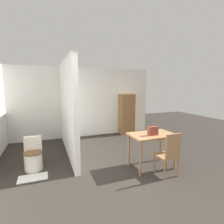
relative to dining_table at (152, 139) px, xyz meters
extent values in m
plane|color=#2D2823|center=(-1.08, -1.13, -0.68)|extent=(16.00, 16.00, 0.00)
cube|color=white|center=(-1.08, 3.11, 0.57)|extent=(5.59, 0.12, 2.50)
cube|color=white|center=(-1.64, 1.62, 0.57)|extent=(0.12, 2.86, 2.50)
cube|color=#997047|center=(0.00, 0.00, 0.09)|extent=(1.00, 0.64, 0.04)
cylinder|color=#997047|center=(-0.44, -0.26, -0.30)|extent=(0.05, 0.05, 0.74)
cylinder|color=#997047|center=(0.44, -0.26, -0.30)|extent=(0.05, 0.05, 0.74)
cylinder|color=#997047|center=(-0.44, 0.26, -0.30)|extent=(0.05, 0.05, 0.74)
cylinder|color=#997047|center=(0.44, 0.26, -0.30)|extent=(0.05, 0.05, 0.74)
cube|color=#997047|center=(0.11, -0.38, -0.27)|extent=(0.42, 0.42, 0.04)
cube|color=#997047|center=(0.11, -0.57, 0.00)|extent=(0.37, 0.04, 0.50)
cylinder|color=#997047|center=(-0.07, -0.22, -0.48)|extent=(0.04, 0.04, 0.39)
cylinder|color=#997047|center=(0.27, -0.20, -0.48)|extent=(0.04, 0.04, 0.39)
cylinder|color=#997047|center=(-0.06, -0.56, -0.48)|extent=(0.04, 0.04, 0.39)
cylinder|color=#997047|center=(0.29, -0.55, -0.48)|extent=(0.04, 0.04, 0.39)
cylinder|color=silver|center=(-2.50, 0.82, -0.48)|extent=(0.37, 0.37, 0.38)
cylinder|color=brown|center=(-2.50, 0.82, -0.28)|extent=(0.40, 0.40, 0.02)
cube|color=silver|center=(-2.50, 1.08, -0.14)|extent=(0.38, 0.18, 0.31)
cube|color=brown|center=(-0.04, -0.09, 0.20)|extent=(0.22, 0.10, 0.19)
torus|color=brown|center=(-0.04, -0.09, 0.30)|extent=(0.13, 0.01, 0.13)
cube|color=brown|center=(0.74, 2.83, 0.10)|extent=(0.54, 0.39, 1.55)
sphere|color=black|center=(0.89, 2.62, 0.18)|extent=(0.02, 0.02, 0.02)
cube|color=silver|center=(-2.50, 0.45, -0.67)|extent=(0.56, 0.32, 0.01)
camera|label=1|loc=(-2.20, -3.21, 1.17)|focal=28.00mm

